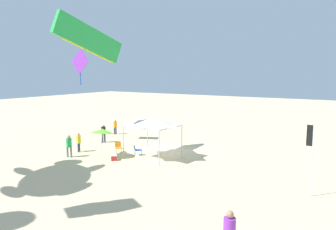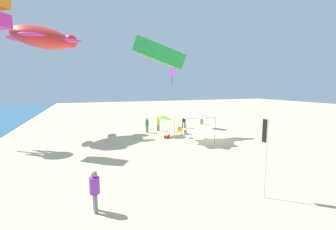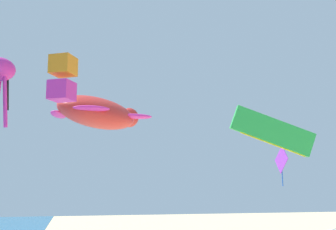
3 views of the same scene
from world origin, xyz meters
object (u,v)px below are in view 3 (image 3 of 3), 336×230
object	(u,v)px
kite_parafoil_green	(273,132)
kite_box_orange	(63,78)
kite_turtle_red	(99,113)
kite_diamond_purple	(281,161)

from	to	relation	value
kite_parafoil_green	kite_box_orange	xyz separation A→B (m)	(-0.94, 13.83, 2.46)
kite_parafoil_green	kite_turtle_red	size ratio (longest dim) A/B	0.73
kite_box_orange	kite_diamond_purple	xyz separation A→B (m)	(5.35, -17.00, -4.03)
kite_turtle_red	kite_diamond_purple	size ratio (longest dim) A/B	2.45
kite_turtle_red	kite_diamond_purple	bearing A→B (deg)	-37.77
kite_turtle_red	kite_diamond_purple	world-z (taller)	kite_turtle_red
kite_diamond_purple	kite_box_orange	bearing A→B (deg)	-61.78
kite_parafoil_green	kite_turtle_red	world-z (taller)	kite_turtle_red
kite_box_orange	kite_turtle_red	bearing A→B (deg)	-87.32
kite_turtle_red	kite_diamond_purple	distance (m)	14.89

